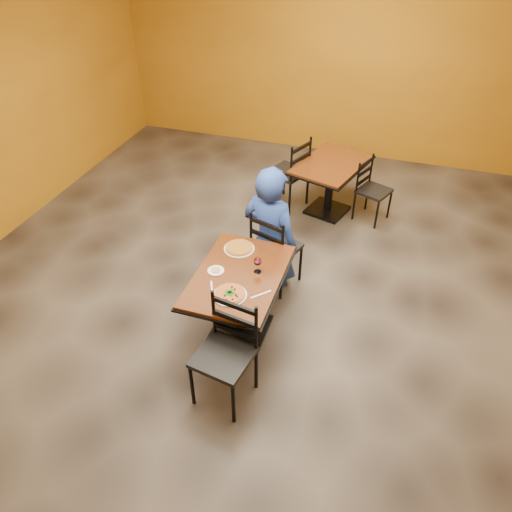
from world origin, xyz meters
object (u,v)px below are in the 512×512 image
(chair_second_left, at_px, (288,172))
(chair_main_near, at_px, (223,358))
(diner, at_px, (271,226))
(table_main, at_px, (239,290))
(table_second, at_px, (331,176))
(chair_main_far, at_px, (277,248))
(plate_far, at_px, (239,249))
(chair_second_right, at_px, (374,191))
(pizza_main, at_px, (230,294))
(side_plate, at_px, (216,271))
(pizza_far, at_px, (239,247))
(wine_glass, at_px, (258,264))
(plate_main, at_px, (230,295))

(chair_second_left, bearing_deg, chair_main_near, 28.11)
(diner, bearing_deg, table_main, 103.59)
(table_second, height_order, chair_main_near, chair_main_near)
(chair_main_far, bearing_deg, plate_far, 78.25)
(table_second, bearing_deg, chair_second_right, 0.00)
(chair_second_right, relative_size, plate_far, 2.75)
(chair_main_near, height_order, chair_main_far, chair_main_near)
(pizza_main, xyz_separation_m, side_plate, (-0.25, 0.28, -0.02))
(table_second, height_order, side_plate, side_plate)
(table_second, distance_m, plate_far, 2.25)
(diner, distance_m, pizza_far, 0.57)
(plate_far, bearing_deg, table_main, -70.72)
(diner, height_order, wine_glass, diner)
(table_main, xyz_separation_m, plate_main, (0.02, -0.30, 0.20))
(table_main, distance_m, plate_main, 0.36)
(chair_main_near, bearing_deg, plate_far, 112.56)
(table_second, relative_size, plate_far, 4.20)
(chair_second_right, relative_size, plate_main, 2.75)
(plate_main, xyz_separation_m, pizza_far, (-0.16, 0.68, 0.02))
(chair_second_left, distance_m, side_plate, 2.59)
(pizza_main, relative_size, wine_glass, 1.58)
(table_second, relative_size, chair_second_left, 1.28)
(table_main, distance_m, chair_main_near, 0.82)
(chair_second_left, bearing_deg, side_plate, 21.76)
(chair_main_near, relative_size, pizza_main, 3.55)
(table_main, height_order, pizza_main, pizza_main)
(diner, relative_size, wine_glass, 7.95)
(plate_far, bearing_deg, pizza_main, -77.20)
(side_plate, bearing_deg, chair_main_far, 67.61)
(table_second, height_order, chair_second_right, chair_second_right)
(table_main, bearing_deg, chair_second_left, 94.64)
(chair_main_far, bearing_deg, chair_main_near, 108.11)
(chair_main_near, distance_m, chair_second_left, 3.38)
(chair_main_far, height_order, wine_glass, chair_main_far)
(diner, height_order, side_plate, diner)
(table_second, xyz_separation_m, chair_main_far, (-0.26, -1.71, -0.06))
(pizza_far, bearing_deg, diner, 72.78)
(chair_second_left, bearing_deg, table_main, 26.82)
(chair_second_left, relative_size, side_plate, 6.37)
(table_second, xyz_separation_m, chair_second_left, (-0.60, 0.00, -0.04))
(chair_second_right, distance_m, diner, 1.91)
(plate_main, xyz_separation_m, pizza_main, (-0.00, 0.00, 0.02))
(table_main, bearing_deg, pizza_far, 109.28)
(table_main, relative_size, diner, 0.86)
(chair_second_left, relative_size, pizza_main, 3.59)
(chair_main_near, bearing_deg, wine_glass, 98.63)
(table_second, xyz_separation_m, wine_glass, (-0.24, -2.46, 0.29))
(chair_second_right, relative_size, side_plate, 5.32)
(side_plate, bearing_deg, chair_second_left, 89.58)
(pizza_main, relative_size, side_plate, 1.77)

